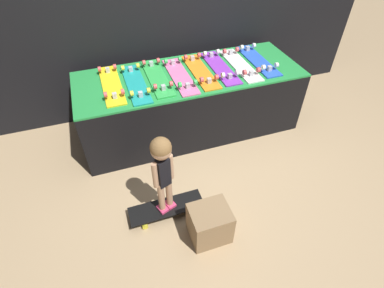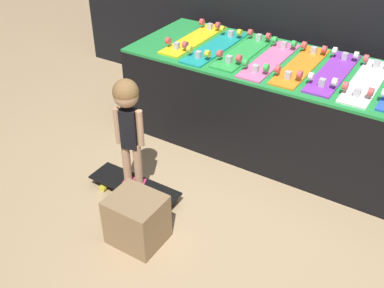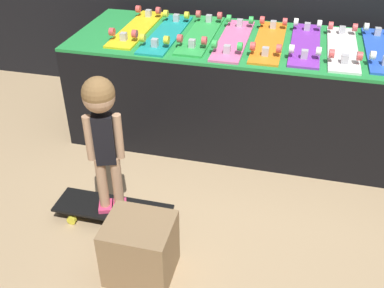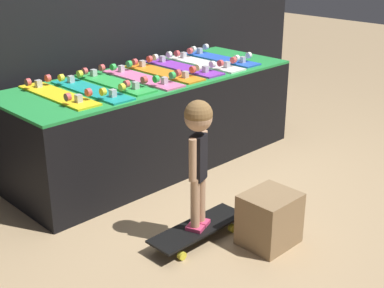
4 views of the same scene
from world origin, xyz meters
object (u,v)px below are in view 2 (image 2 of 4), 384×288
skateboard_purple_on_rack (334,72)px  skateboard_pink_on_rack (270,59)px  skateboard_green_on_rack (245,51)px  child (128,115)px  skateboard_teal_on_rack (215,46)px  skateboard_on_floor (134,186)px  skateboard_yellow_on_rack (194,38)px  skateboard_orange_on_rack (301,65)px  storage_box (137,220)px  skateboard_white_on_rack (367,80)px

skateboard_purple_on_rack → skateboard_pink_on_rack: bearing=-175.6°
skateboard_purple_on_rack → skateboard_green_on_rack: bearing=179.3°
child → skateboard_purple_on_rack: bearing=30.1°
skateboard_pink_on_rack → skateboard_purple_on_rack: (0.47, 0.04, 0.00)m
skateboard_pink_on_rack → skateboard_purple_on_rack: size_ratio=1.00×
skateboard_pink_on_rack → skateboard_teal_on_rack: bearing=-179.9°
skateboard_purple_on_rack → child: 1.47m
skateboard_teal_on_rack → skateboard_on_floor: bearing=-90.8°
skateboard_yellow_on_rack → skateboard_green_on_rack: same height
skateboard_on_floor → child: 0.58m
skateboard_orange_on_rack → child: 1.32m
skateboard_orange_on_rack → skateboard_pink_on_rack: bearing=-174.6°
skateboard_yellow_on_rack → storage_box: bearing=-71.2°
skateboard_purple_on_rack → storage_box: bearing=-114.6°
skateboard_pink_on_rack → storage_box: size_ratio=2.38×
skateboard_teal_on_rack → skateboard_white_on_rack: same height
skateboard_teal_on_rack → skateboard_white_on_rack: 1.17m
skateboard_yellow_on_rack → skateboard_green_on_rack: size_ratio=1.00×
skateboard_pink_on_rack → skateboard_white_on_rack: bearing=1.4°
skateboard_on_floor → storage_box: 0.44m
skateboard_teal_on_rack → skateboard_white_on_rack: (1.16, 0.02, 0.00)m
skateboard_pink_on_rack → skateboard_on_floor: 1.36m
skateboard_pink_on_rack → skateboard_orange_on_rack: bearing=5.4°
skateboard_teal_on_rack → skateboard_yellow_on_rack: bearing=166.2°
skateboard_teal_on_rack → skateboard_purple_on_rack: same height
skateboard_yellow_on_rack → skateboard_orange_on_rack: bearing=-2.1°
skateboard_yellow_on_rack → skateboard_white_on_rack: size_ratio=1.00×
skateboard_pink_on_rack → skateboard_yellow_on_rack: bearing=175.4°
skateboard_yellow_on_rack → skateboard_teal_on_rack: (0.23, -0.06, 0.00)m
skateboard_yellow_on_rack → skateboard_purple_on_rack: bearing=-1.0°
skateboard_white_on_rack → skateboard_teal_on_rack: bearing=-179.1°
skateboard_teal_on_rack → skateboard_orange_on_rack: same height
skateboard_white_on_rack → child: (-1.18, -1.10, -0.09)m
skateboard_green_on_rack → skateboard_pink_on_rack: size_ratio=1.00×
skateboard_white_on_rack → storage_box: skateboard_white_on_rack is taller
skateboard_orange_on_rack → skateboard_purple_on_rack: size_ratio=1.00×
skateboard_purple_on_rack → skateboard_orange_on_rack: bearing=-176.6°
skateboard_teal_on_rack → storage_box: bearing=-79.2°
child → skateboard_white_on_rack: bearing=23.4°
skateboard_green_on_rack → skateboard_purple_on_rack: (0.70, -0.01, 0.00)m
child → skateboard_orange_on_rack: bearing=37.5°
skateboard_yellow_on_rack → skateboard_purple_on_rack: 1.17m
storage_box → skateboard_teal_on_rack: bearing=100.8°
skateboard_teal_on_rack → skateboard_green_on_rack: (0.23, 0.05, 0.00)m
storage_box → skateboard_green_on_rack: bearing=91.4°
skateboard_white_on_rack → storage_box: 1.78m
skateboard_pink_on_rack → storage_box: bearing=-98.0°
skateboard_teal_on_rack → skateboard_green_on_rack: 0.24m
skateboard_green_on_rack → skateboard_orange_on_rack: 0.47m
skateboard_green_on_rack → skateboard_white_on_rack: size_ratio=1.00×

